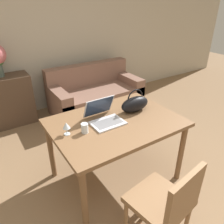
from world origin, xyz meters
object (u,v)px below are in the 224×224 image
wine_glass (66,126)px  drinking_glass (85,128)px  couch (95,95)px  chair (167,202)px  laptop (104,115)px  handbag (135,104)px

wine_glass → drinking_glass: bearing=-22.7°
drinking_glass → couch: bearing=58.5°
chair → laptop: bearing=80.6°
chair → handbag: handbag is taller
couch → wine_glass: size_ratio=12.91×
chair → laptop: (0.01, 0.96, 0.33)m
laptop → wine_glass: bearing=-175.1°
drinking_glass → handbag: size_ratio=0.27×
laptop → chair: bearing=-90.9°
couch → laptop: size_ratio=4.70×
laptop → handbag: size_ratio=0.99×
laptop → handbag: 0.40m
chair → couch: (0.80, 2.58, -0.22)m
laptop → wine_glass: 0.43m
couch → handbag: bearing=-103.3°
couch → chair: bearing=-107.2°
drinking_glass → wine_glass: bearing=157.3°
chair → laptop: 1.02m
chair → laptop: laptop is taller
couch → drinking_glass: 2.09m
laptop → wine_glass: size_ratio=2.74×
couch → handbag: (-0.39, -1.64, 0.58)m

